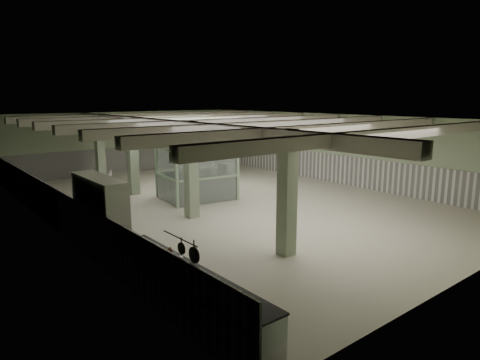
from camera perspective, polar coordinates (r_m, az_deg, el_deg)
floor at (r=18.47m, az=-1.52°, el=-2.96°), size 20.00×20.00×0.00m
ceiling at (r=17.94m, az=-1.58°, el=8.27°), size 14.00×20.00×0.02m
wall_back at (r=26.72m, az=-14.70°, el=4.94°), size 14.00×0.02×3.60m
wall_front at (r=11.95m, az=28.94°, el=-3.23°), size 14.00×0.02×3.60m
wall_left at (r=15.02m, az=-23.33°, el=-0.09°), size 0.02×20.00×3.60m
wall_right at (r=23.00m, az=12.50°, el=4.11°), size 0.02×20.00×3.60m
wainscot_left at (r=15.24m, az=-22.94°, el=-3.95°), size 0.05×19.90×1.50m
wainscot_right at (r=23.13m, az=12.36°, el=1.53°), size 0.05×19.90×1.50m
wainscot_back at (r=26.82m, az=-14.57°, el=2.71°), size 13.90×0.05×1.50m
girder at (r=16.57m, az=-8.53°, el=7.16°), size 0.45×19.90×0.40m
beam_a at (r=12.83m, az=19.26°, el=5.77°), size 13.90×0.35×0.32m
beam_b at (r=14.30m, az=10.72°, el=6.67°), size 13.90×0.35×0.32m
beam_c at (r=16.04m, az=3.88°, el=7.28°), size 13.90×0.35×0.32m
beam_d at (r=17.95m, az=-1.58°, el=7.70°), size 13.90×0.35×0.32m
beam_e at (r=20.00m, az=-5.96°, el=7.98°), size 13.90×0.35×0.32m
beam_f at (r=22.14m, az=-9.51°, el=8.17°), size 13.90×0.35×0.32m
beam_g at (r=24.35m, az=-12.44°, el=8.31°), size 13.90×0.35×0.32m
column_a at (r=12.04m, az=6.29°, el=-1.79°), size 0.42×0.42×3.60m
column_b at (r=15.90m, az=-6.55°, el=1.32°), size 0.42×0.42×3.60m
column_c at (r=20.26m, az=-14.15°, el=3.14°), size 0.42×0.42×3.60m
column_d at (r=23.93m, az=-18.18°, el=4.09°), size 0.42×0.42×3.60m
hook_rail at (r=8.16m, az=-8.04°, el=-7.71°), size 0.02×1.20×0.02m
pendant_front at (r=14.72m, az=11.94°, el=5.29°), size 0.44×0.44×0.22m
pendant_mid at (r=18.68m, az=-1.28°, el=6.69°), size 0.44×0.44×0.22m
pendant_back at (r=22.84m, az=-9.00°, el=7.34°), size 0.44×0.44×0.22m
prep_counter at (r=9.35m, az=-7.64°, el=-14.40°), size 0.93×5.34×0.91m
pitcher_near at (r=9.10m, az=-7.96°, el=-11.04°), size 0.22×0.26×0.31m
pitcher_far at (r=8.48m, az=-5.06°, el=-12.93°), size 0.19×0.21×0.25m
veg_colander at (r=9.84m, az=-9.52°, el=-9.74°), size 0.51×0.51×0.19m
orange_bowl at (r=9.22m, az=-7.96°, el=-11.42°), size 0.29×0.29×0.10m
skillet_near at (r=7.93m, az=-6.14°, el=-9.92°), size 0.04×0.31×0.31m
skillet_far at (r=8.29m, az=-7.82°, el=-9.03°), size 0.03×0.24×0.24m
walkin_cooler at (r=12.64m, az=-18.00°, el=-4.49°), size 1.06×2.61×2.39m
guard_booth at (r=18.95m, az=-5.85°, el=2.57°), size 3.41×3.01×2.48m
filing_cabinet at (r=19.88m, az=-1.88°, el=0.19°), size 0.51×0.70×1.46m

